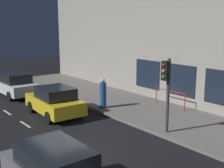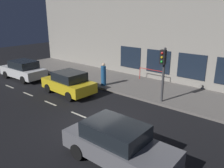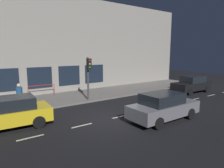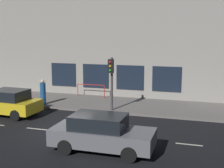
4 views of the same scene
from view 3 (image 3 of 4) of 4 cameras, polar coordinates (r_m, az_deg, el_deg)
The scene contains 10 objects.
ground_plane at distance 11.56m, azimuth -1.48°, elevation -10.31°, with size 60.00×60.00×0.00m, color black.
sidewalk at distance 16.90m, azimuth -13.35°, elevation -4.01°, with size 4.50×32.00×0.15m.
building_facade at distance 18.88m, azimuth -16.80°, elevation 10.71°, with size 0.65×32.00×9.00m.
lane_centre_line at distance 12.11m, azimuth 2.51°, elevation -9.38°, with size 0.12×27.20×0.01m.
traffic_light at distance 15.27m, azimuth -6.80°, elevation 3.73°, with size 0.49×0.32×3.34m.
parked_car_0 at distance 20.62m, azimuth 22.08°, elevation -0.06°, with size 1.99×4.15×1.58m.
parked_car_1 at distance 11.50m, azimuth -27.18°, elevation -7.33°, with size 2.12×3.98×1.58m.
parked_car_3 at distance 11.70m, azimuth 14.65°, elevation -6.31°, with size 1.87×4.40×1.58m.
pedestrian_0 at distance 14.11m, azimuth -25.15°, elevation -3.60°, with size 0.50×0.50×1.73m.
red_railing at distance 17.66m, azimuth -19.76°, elevation -1.08°, with size 0.05×2.21×0.97m.
Camera 3 is at (-9.08, 6.04, 3.85)m, focal length 31.57 mm.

